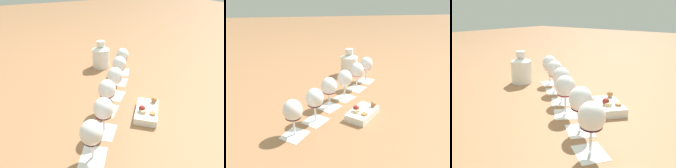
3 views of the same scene
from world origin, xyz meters
The scene contains 15 objects.
ground_plane centered at (0.00, 0.00, 0.00)m, with size 8.00×8.00×0.00m, color #936642.
tasting_card_0 centered at (-0.29, 0.22, 0.00)m, with size 0.14×0.13×0.00m.
tasting_card_1 centered at (-0.17, 0.14, 0.00)m, with size 0.14×0.14×0.00m.
tasting_card_2 centered at (-0.05, 0.04, 0.00)m, with size 0.14×0.14×0.00m.
tasting_card_3 centered at (0.05, -0.05, 0.00)m, with size 0.14×0.14×0.00m.
tasting_card_4 centered at (0.18, -0.13, 0.00)m, with size 0.14×0.14×0.00m.
tasting_card_5 centered at (0.28, -0.22, 0.00)m, with size 0.14×0.13×0.00m.
wine_glass_0 centered at (-0.29, 0.22, 0.11)m, with size 0.08×0.08×0.16m.
wine_glass_1 centered at (-0.17, 0.14, 0.11)m, with size 0.08×0.08×0.16m.
wine_glass_2 centered at (-0.05, 0.04, 0.11)m, with size 0.08×0.08×0.16m.
wine_glass_3 centered at (0.05, -0.05, 0.11)m, with size 0.08×0.08×0.16m.
wine_glass_4 centered at (0.18, -0.13, 0.11)m, with size 0.08×0.08×0.16m.
wine_glass_5 centered at (0.28, -0.22, 0.11)m, with size 0.08×0.08×0.16m.
ceramic_vase centered at (-0.43, 0.14, 0.08)m, with size 0.12×0.12×0.19m.
snack_dish centered at (0.17, 0.10, 0.02)m, with size 0.20×0.19×0.06m.
Camera 3 is at (0.60, -0.75, 0.41)m, focal length 38.00 mm.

